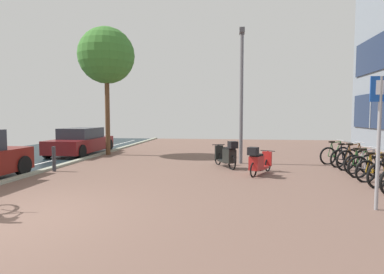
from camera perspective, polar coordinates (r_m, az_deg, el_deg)
ground at (r=6.15m, az=-18.36°, el=-14.50°), size 21.00×40.00×0.13m
bicycle_rack_02 at (r=10.42m, az=30.38°, el=-5.30°), size 1.22×0.47×0.93m
bicycle_rack_03 at (r=11.05m, az=29.34°, el=-4.68°), size 1.32×0.49×0.98m
bicycle_rack_04 at (r=11.68m, az=28.36°, el=-4.29°), size 1.20×0.52×0.92m
bicycle_rack_05 at (r=12.30m, az=27.39°, el=-3.72°), size 1.36×0.58×1.02m
bicycle_rack_06 at (r=12.90m, az=26.04°, el=-3.43°), size 1.22×0.63×0.96m
bicycle_rack_07 at (r=13.49m, az=24.69°, el=-3.06°), size 1.31×0.54×0.98m
scooter_near at (r=11.42m, az=6.43°, el=-3.33°), size 0.98×1.56×1.03m
scooter_mid at (r=10.24m, az=12.01°, el=-4.43°), size 0.98×1.57×0.95m
parked_car_far at (r=16.34m, az=-19.58°, el=-0.82°), size 1.81×4.11×1.29m
parking_sign at (r=7.22m, az=30.96°, el=1.32°), size 0.40×0.07×2.67m
lamp_post at (r=12.53m, az=9.00°, el=8.66°), size 0.20×0.52×5.26m
street_tree at (r=15.91m, az=-15.34°, el=14.05°), size 2.67×2.67×6.10m
bollard_far at (r=11.66m, az=-23.87°, el=-3.68°), size 0.12×0.12×0.85m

